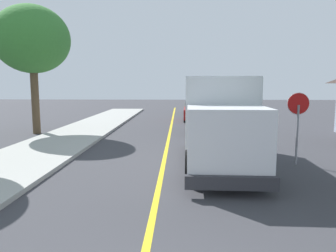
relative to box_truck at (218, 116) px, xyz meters
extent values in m
cube|color=gold|center=(-2.02, 0.80, -1.76)|extent=(0.16, 56.00, 0.01)
cube|color=silver|center=(0.02, 0.73, 0.13)|extent=(2.52, 5.06, 2.60)
cube|color=silver|center=(-0.07, -2.77, -0.32)|extent=(2.33, 2.05, 1.70)
cube|color=#1E2D3D|center=(-0.09, -3.66, 0.06)|extent=(2.04, 0.13, 0.75)
cube|color=#2D2D33|center=(-0.09, -3.84, -1.35)|extent=(2.40, 0.26, 0.36)
cylinder|color=black|center=(0.99, -2.59, -1.27)|extent=(0.32, 1.01, 1.00)
cylinder|color=black|center=(-1.11, -2.54, -1.27)|extent=(0.32, 1.01, 1.00)
cylinder|color=black|center=(1.10, 1.96, -1.27)|extent=(0.32, 1.01, 1.00)
cylinder|color=black|center=(-1.00, 2.01, -1.27)|extent=(0.32, 1.01, 1.00)
cube|color=black|center=(0.16, 7.43, -1.12)|extent=(1.93, 4.45, 0.76)
cube|color=#1E2D3D|center=(0.17, 7.58, -0.42)|extent=(1.64, 1.85, 0.64)
cylinder|color=black|center=(0.91, 6.00, -1.45)|extent=(0.24, 0.65, 0.64)
cylinder|color=black|center=(-0.67, 6.05, -1.45)|extent=(0.24, 0.65, 0.64)
cylinder|color=black|center=(0.99, 8.82, -1.45)|extent=(0.24, 0.65, 0.64)
cylinder|color=black|center=(-0.59, 8.86, -1.45)|extent=(0.24, 0.65, 0.64)
cube|color=maroon|center=(-0.16, 14.07, -1.12)|extent=(1.92, 4.45, 0.76)
cube|color=#1E2D3D|center=(-0.16, 14.22, -0.42)|extent=(1.63, 1.84, 0.64)
cylinder|color=black|center=(0.59, 12.64, -1.45)|extent=(0.24, 0.65, 0.64)
cylinder|color=black|center=(-0.99, 12.69, -1.45)|extent=(0.24, 0.65, 0.64)
cylinder|color=black|center=(0.66, 15.46, -1.45)|extent=(0.24, 0.65, 0.64)
cylinder|color=black|center=(-0.91, 15.50, -1.45)|extent=(0.24, 0.65, 0.64)
cube|color=#4C564C|center=(0.06, 20.52, -1.12)|extent=(1.93, 4.45, 0.76)
cube|color=#1E2D3D|center=(0.05, 20.67, -0.42)|extent=(1.64, 1.85, 0.64)
cylinder|color=black|center=(0.89, 19.14, -1.45)|extent=(0.24, 0.65, 0.64)
cylinder|color=black|center=(-0.69, 19.09, -1.45)|extent=(0.24, 0.65, 0.64)
cylinder|color=black|center=(0.80, 21.95, -1.45)|extent=(0.24, 0.65, 0.64)
cylinder|color=black|center=(-0.78, 21.91, -1.45)|extent=(0.24, 0.65, 0.64)
cylinder|color=gray|center=(2.88, -0.17, -0.67)|extent=(0.08, 0.08, 2.20)
cylinder|color=red|center=(2.88, -0.14, 0.48)|extent=(0.76, 0.03, 0.76)
cylinder|color=white|center=(2.88, -0.12, 0.48)|extent=(0.80, 0.02, 0.80)
cylinder|color=brown|center=(-10.05, 6.82, 0.09)|extent=(0.45, 0.45, 3.71)
ellipsoid|color=#387A33|center=(-10.05, 6.82, 3.79)|extent=(4.36, 4.36, 3.92)
camera|label=1|loc=(-1.43, -11.79, 1.17)|focal=33.85mm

